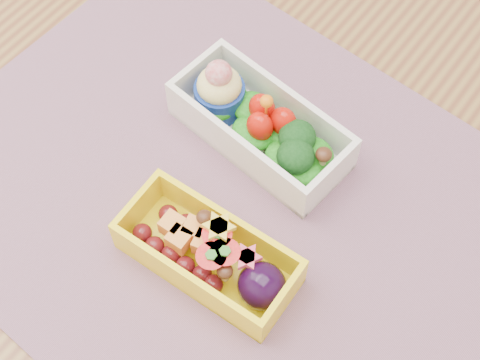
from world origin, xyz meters
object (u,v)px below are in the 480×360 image
Objects in this scene: table at (224,275)px; bento_yellow at (211,255)px; placemat at (229,202)px; bento_white at (260,125)px.

table is 0.13m from bento_yellow.
placemat is 0.07m from bento_white.
table is 2.32× the size of placemat.
placemat is (-0.01, 0.02, 0.10)m from table.
placemat is at bearing 112.79° from table.
placemat is at bearing 111.71° from bento_yellow.
table is 0.16m from bento_white.
placemat reaches higher than table.
bento_yellow is (0.04, -0.12, -0.00)m from bento_white.
bento_white is (-0.03, 0.09, 0.12)m from table.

